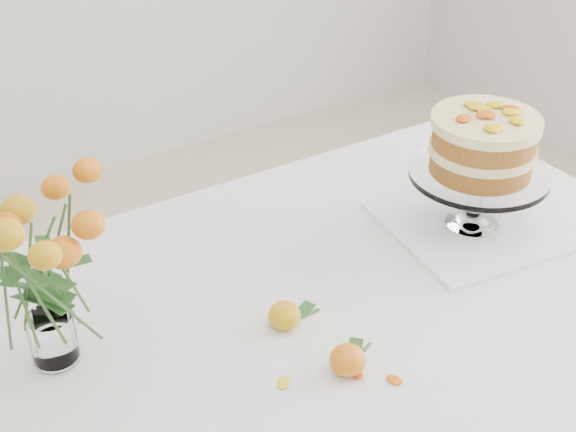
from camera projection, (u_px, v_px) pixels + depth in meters
name	position (u px, v px, depth m)	size (l,w,h in m)	color
table	(314.00, 356.00, 1.33)	(1.43, 0.93, 0.76)	tan
napkin	(471.00, 225.00, 1.51)	(0.30, 0.30, 0.01)	white
cake_stand	(482.00, 150.00, 1.42)	(0.25, 0.25, 0.23)	white
rose_vase	(35.00, 251.00, 1.09)	(0.24, 0.24, 0.34)	white
loose_rose_near	(285.00, 315.00, 1.26)	(0.09, 0.05, 0.04)	orange
loose_rose_far	(348.00, 360.00, 1.17)	(0.09, 0.06, 0.05)	#C15809
stray_petal_a	(283.00, 383.00, 1.16)	(0.03, 0.02, 0.00)	yellow
stray_petal_b	(356.00, 374.00, 1.17)	(0.03, 0.02, 0.00)	yellow
stray_petal_c	(394.00, 380.00, 1.16)	(0.03, 0.02, 0.00)	yellow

